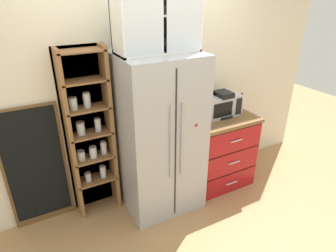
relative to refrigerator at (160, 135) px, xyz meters
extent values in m
plane|color=tan|center=(0.00, -0.01, -0.88)|extent=(10.59, 10.59, 0.00)
cube|color=silver|center=(0.00, 0.39, 0.40)|extent=(4.90, 0.10, 2.55)
cube|color=#ADAFB5|center=(0.00, 0.00, 0.00)|extent=(0.83, 0.69, 1.76)
cube|color=black|center=(0.00, -0.35, 0.00)|extent=(0.01, 0.01, 1.62)
cylinder|color=#ADAFB5|center=(-0.06, -0.36, 0.09)|extent=(0.02, 0.02, 0.79)
cylinder|color=#ADAFB5|center=(0.06, -0.36, 0.09)|extent=(0.02, 0.02, 0.79)
cube|color=red|center=(0.23, -0.35, 0.21)|extent=(0.02, 0.01, 0.02)
cube|color=brown|center=(-0.68, 0.36, 0.04)|extent=(0.50, 0.04, 1.84)
cube|color=olive|center=(-0.89, 0.23, 0.04)|extent=(0.04, 0.22, 1.84)
cube|color=olive|center=(-0.47, 0.23, 0.04)|extent=(0.04, 0.22, 1.84)
cube|color=olive|center=(-0.68, 0.23, -0.49)|extent=(0.44, 0.22, 0.02)
cylinder|color=silver|center=(-0.77, 0.22, -0.43)|extent=(0.07, 0.07, 0.09)
cylinder|color=white|center=(-0.77, 0.22, -0.44)|extent=(0.06, 0.06, 0.06)
cylinder|color=#B2B2B7|center=(-0.77, 0.22, -0.38)|extent=(0.06, 0.06, 0.01)
cylinder|color=silver|center=(-0.60, 0.22, -0.41)|extent=(0.07, 0.07, 0.13)
cylinder|color=white|center=(-0.60, 0.22, -0.43)|extent=(0.06, 0.06, 0.09)
cylinder|color=#B2B2B7|center=(-0.60, 0.22, -0.34)|extent=(0.06, 0.06, 0.01)
cube|color=olive|center=(-0.68, 0.23, -0.20)|extent=(0.44, 0.22, 0.02)
cylinder|color=silver|center=(-0.81, 0.23, -0.15)|extent=(0.08, 0.08, 0.09)
cylinder|color=#CCB78C|center=(-0.81, 0.23, -0.16)|extent=(0.07, 0.07, 0.06)
cylinder|color=#B2B2B7|center=(-0.81, 0.23, -0.10)|extent=(0.08, 0.08, 0.01)
cylinder|color=silver|center=(-0.68, 0.21, -0.14)|extent=(0.08, 0.08, 0.12)
cylinder|color=brown|center=(-0.68, 0.21, -0.15)|extent=(0.07, 0.07, 0.08)
cylinder|color=#B2B2B7|center=(-0.68, 0.21, -0.07)|extent=(0.07, 0.07, 0.01)
cylinder|color=silver|center=(-0.56, 0.24, -0.13)|extent=(0.07, 0.07, 0.14)
cylinder|color=#2D2D2D|center=(-0.56, 0.24, -0.15)|extent=(0.06, 0.06, 0.09)
cylinder|color=#B2B2B7|center=(-0.56, 0.24, -0.05)|extent=(0.06, 0.06, 0.01)
cube|color=olive|center=(-0.68, 0.23, 0.08)|extent=(0.44, 0.22, 0.02)
cylinder|color=silver|center=(-0.77, 0.24, 0.15)|extent=(0.08, 0.08, 0.12)
cylinder|color=#E0C67F|center=(-0.77, 0.24, 0.13)|extent=(0.07, 0.07, 0.08)
cylinder|color=#B2B2B7|center=(-0.77, 0.24, 0.22)|extent=(0.08, 0.08, 0.01)
cylinder|color=silver|center=(-0.59, 0.24, 0.15)|extent=(0.07, 0.07, 0.13)
cylinder|color=#B77A38|center=(-0.59, 0.24, 0.13)|extent=(0.06, 0.06, 0.09)
cylinder|color=#B2B2B7|center=(-0.59, 0.24, 0.23)|extent=(0.06, 0.06, 0.01)
cube|color=olive|center=(-0.68, 0.23, 0.36)|extent=(0.44, 0.22, 0.02)
cylinder|color=silver|center=(-0.81, 0.24, 0.42)|extent=(0.08, 0.08, 0.11)
cylinder|color=#382316|center=(-0.81, 0.24, 0.41)|extent=(0.07, 0.07, 0.08)
cylinder|color=#B2B2B7|center=(-0.81, 0.24, 0.49)|extent=(0.08, 0.08, 0.01)
cylinder|color=silver|center=(-0.67, 0.24, 0.44)|extent=(0.07, 0.07, 0.14)
cylinder|color=beige|center=(-0.67, 0.24, 0.42)|extent=(0.06, 0.06, 0.09)
cylinder|color=#B2B2B7|center=(-0.67, 0.24, 0.51)|extent=(0.07, 0.07, 0.01)
cube|color=olive|center=(-0.68, 0.23, 0.64)|extent=(0.44, 0.22, 0.02)
cube|color=olive|center=(-0.68, 0.23, 0.92)|extent=(0.44, 0.22, 0.02)
cube|color=#A8161C|center=(0.83, 0.03, -0.44)|extent=(0.76, 0.62, 0.88)
cube|color=brown|center=(0.83, 0.03, 0.03)|extent=(0.79, 0.65, 0.04)
cube|color=black|center=(0.83, -0.28, -0.59)|extent=(0.74, 0.00, 0.01)
cube|color=silver|center=(0.83, -0.29, -0.73)|extent=(0.16, 0.01, 0.01)
cube|color=black|center=(0.83, -0.28, -0.30)|extent=(0.74, 0.00, 0.01)
cube|color=silver|center=(0.83, -0.29, -0.44)|extent=(0.16, 0.01, 0.01)
cube|color=black|center=(0.83, -0.28, -0.01)|extent=(0.74, 0.00, 0.01)
cube|color=silver|center=(0.83, -0.29, -0.14)|extent=(0.16, 0.01, 0.01)
cube|color=#ADAFB5|center=(0.83, 0.08, 0.18)|extent=(0.44, 0.32, 0.26)
cube|color=black|center=(0.77, -0.08, 0.18)|extent=(0.26, 0.01, 0.17)
cube|color=black|center=(1.00, -0.08, 0.18)|extent=(0.08, 0.01, 0.20)
cube|color=black|center=(0.83, 0.01, 0.06)|extent=(0.17, 0.20, 0.03)
cube|color=black|center=(0.83, 0.08, 0.20)|extent=(0.17, 0.06, 0.30)
cube|color=black|center=(0.83, 0.01, 0.33)|extent=(0.17, 0.20, 0.06)
cylinder|color=black|center=(0.83, 0.00, 0.14)|extent=(0.11, 0.11, 0.12)
cylinder|color=navy|center=(0.55, 0.05, 0.09)|extent=(0.08, 0.08, 0.09)
torus|color=navy|center=(0.60, 0.05, 0.10)|extent=(0.05, 0.01, 0.05)
cylinder|color=silver|center=(1.12, 0.01, 0.13)|extent=(0.06, 0.06, 0.17)
cone|color=silver|center=(1.12, 0.01, 0.22)|extent=(0.06, 0.06, 0.04)
cylinder|color=silver|center=(1.12, 0.01, 0.25)|extent=(0.02, 0.02, 0.07)
cylinder|color=black|center=(1.12, 0.01, 0.29)|extent=(0.03, 0.03, 0.01)
cylinder|color=navy|center=(0.83, 0.00, 0.15)|extent=(0.06, 0.06, 0.21)
cone|color=navy|center=(0.83, 0.00, 0.27)|extent=(0.06, 0.06, 0.04)
cylinder|color=navy|center=(0.83, 0.00, 0.30)|extent=(0.02, 0.02, 0.07)
cylinder|color=black|center=(0.83, 0.00, 0.34)|extent=(0.02, 0.02, 0.01)
cube|color=silver|center=(0.00, 0.17, 1.21)|extent=(0.79, 0.02, 0.67)
cube|color=silver|center=(0.00, 0.02, 0.89)|extent=(0.79, 0.32, 0.02)
cube|color=silver|center=(-0.39, 0.02, 1.21)|extent=(0.02, 0.32, 0.67)
cube|color=silver|center=(0.39, 0.02, 1.21)|extent=(0.02, 0.32, 0.67)
cube|color=silver|center=(0.00, 0.02, 1.21)|extent=(0.76, 0.30, 0.02)
cube|color=silver|center=(-0.20, -0.13, 1.21)|extent=(0.37, 0.01, 0.63)
cube|color=silver|center=(0.20, -0.13, 1.21)|extent=(0.37, 0.01, 0.63)
cylinder|color=silver|center=(-0.28, 0.02, 0.90)|extent=(0.05, 0.05, 0.00)
cylinder|color=silver|center=(-0.28, 0.02, 0.93)|extent=(0.01, 0.01, 0.07)
cone|color=silver|center=(-0.28, 0.02, 0.99)|extent=(0.06, 0.06, 0.05)
cylinder|color=silver|center=(-0.09, 0.02, 0.90)|extent=(0.05, 0.05, 0.00)
cylinder|color=silver|center=(-0.09, 0.02, 0.93)|extent=(0.01, 0.01, 0.07)
cone|color=silver|center=(-0.09, 0.02, 0.99)|extent=(0.06, 0.06, 0.05)
cylinder|color=silver|center=(0.09, 0.02, 0.90)|extent=(0.05, 0.05, 0.00)
cylinder|color=silver|center=(0.09, 0.02, 0.93)|extent=(0.01, 0.01, 0.07)
cone|color=silver|center=(0.09, 0.02, 0.99)|extent=(0.06, 0.06, 0.05)
cylinder|color=silver|center=(0.28, 0.02, 0.90)|extent=(0.05, 0.05, 0.00)
cylinder|color=silver|center=(0.28, 0.02, 0.93)|extent=(0.01, 0.01, 0.07)
cone|color=silver|center=(0.28, 0.02, 0.99)|extent=(0.06, 0.06, 0.05)
cylinder|color=white|center=(-0.24, 0.02, 1.26)|extent=(0.06, 0.06, 0.07)
cylinder|color=white|center=(-0.08, 0.02, 1.26)|extent=(0.06, 0.06, 0.07)
cylinder|color=white|center=(0.08, 0.02, 1.26)|extent=(0.06, 0.06, 0.07)
cylinder|color=white|center=(0.24, 0.02, 1.26)|extent=(0.06, 0.06, 0.07)
cube|color=brown|center=(-1.25, 0.32, -0.21)|extent=(0.60, 0.04, 1.33)
cube|color=black|center=(-1.25, 0.30, -0.18)|extent=(0.54, 0.01, 1.23)
camera|label=1|loc=(-1.23, -2.49, 1.43)|focal=31.05mm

